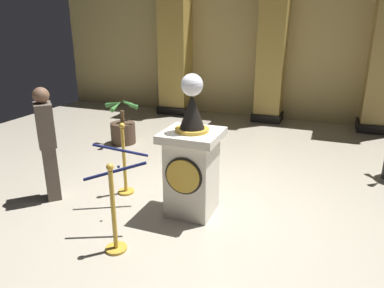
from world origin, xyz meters
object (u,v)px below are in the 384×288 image
at_px(stanchion_near, 125,169).
at_px(stanchion_far, 114,221).
at_px(pedestal_clock, 192,162).
at_px(bystander_guest, 47,142).
at_px(potted_palm_left, 123,130).

height_order(stanchion_near, stanchion_far, stanchion_near).
bearing_deg(pedestal_clock, stanchion_near, 170.93).
relative_size(pedestal_clock, stanchion_near, 1.71).
height_order(stanchion_near, bystander_guest, bystander_guest).
height_order(pedestal_clock, potted_palm_left, pedestal_clock).
xyz_separation_m(pedestal_clock, stanchion_far, (-0.47, -1.09, -0.35)).
bearing_deg(pedestal_clock, potted_palm_left, 137.40).
distance_m(pedestal_clock, bystander_guest, 2.02).
bearing_deg(potted_palm_left, stanchion_far, -59.93).
bearing_deg(pedestal_clock, bystander_guest, -170.76).
xyz_separation_m(stanchion_near, potted_palm_left, (-1.26, 2.00, -0.09)).
xyz_separation_m(pedestal_clock, stanchion_near, (-1.11, 0.18, -0.34)).
xyz_separation_m(pedestal_clock, potted_palm_left, (-2.37, 2.18, -0.42)).
xyz_separation_m(stanchion_far, bystander_guest, (-1.52, 0.77, 0.48)).
xyz_separation_m(stanchion_far, potted_palm_left, (-1.89, 3.27, -0.07)).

